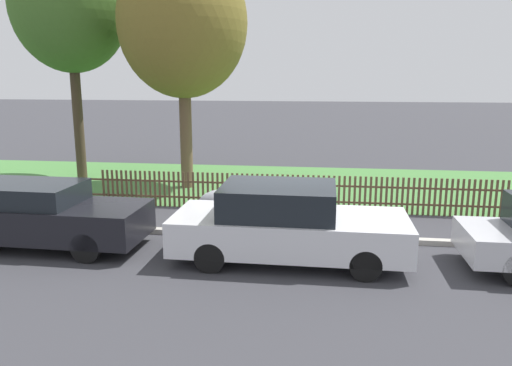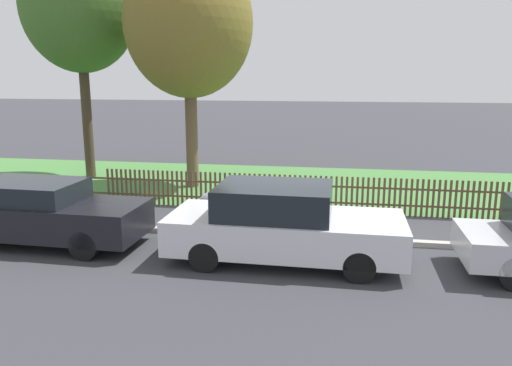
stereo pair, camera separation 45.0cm
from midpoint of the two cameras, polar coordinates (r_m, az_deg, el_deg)
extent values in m
plane|color=#38383D|center=(11.24, 4.74, -6.58)|extent=(120.00, 120.00, 0.00)
cube|color=#B2ADA3|center=(11.32, 4.79, -6.13)|extent=(42.96, 0.20, 0.12)
cube|color=#477F3D|center=(16.80, 6.47, -0.25)|extent=(42.96, 6.59, 0.01)
cube|color=brown|center=(13.56, 5.69, -2.07)|extent=(42.96, 0.03, 0.05)
cube|color=brown|center=(13.45, 5.73, -0.25)|extent=(42.96, 0.03, 0.05)
cube|color=brown|center=(14.86, -15.69, -0.33)|extent=(0.06, 0.03, 1.00)
cube|color=brown|center=(14.80, -15.21, -0.35)|extent=(0.06, 0.03, 1.00)
cube|color=brown|center=(14.74, -14.72, -0.37)|extent=(0.06, 0.03, 1.00)
cube|color=brown|center=(14.69, -14.23, -0.39)|extent=(0.06, 0.03, 1.00)
cube|color=brown|center=(14.63, -13.74, -0.41)|extent=(0.06, 0.03, 1.00)
cube|color=brown|center=(14.58, -13.24, -0.43)|extent=(0.06, 0.03, 1.00)
cube|color=brown|center=(14.52, -12.74, -0.45)|extent=(0.06, 0.03, 1.00)
cube|color=brown|center=(14.47, -12.24, -0.47)|extent=(0.06, 0.03, 1.00)
cube|color=brown|center=(14.42, -11.73, -0.49)|extent=(0.06, 0.03, 1.00)
cube|color=brown|center=(14.37, -11.22, -0.51)|extent=(0.06, 0.03, 1.00)
cube|color=brown|center=(14.33, -10.71, -0.53)|extent=(0.06, 0.03, 1.00)
cube|color=brown|center=(14.28, -10.19, -0.56)|extent=(0.06, 0.03, 1.00)
cube|color=brown|center=(14.23, -9.67, -0.58)|extent=(0.06, 0.03, 1.00)
cube|color=brown|center=(14.19, -9.14, -0.60)|extent=(0.06, 0.03, 1.00)
cube|color=brown|center=(14.15, -8.61, -0.62)|extent=(0.06, 0.03, 1.00)
cube|color=brown|center=(14.10, -8.08, -0.64)|extent=(0.06, 0.03, 1.00)
cube|color=brown|center=(14.06, -7.55, -0.66)|extent=(0.06, 0.03, 1.00)
cube|color=brown|center=(14.02, -7.01, -0.69)|extent=(0.06, 0.03, 1.00)
cube|color=brown|center=(13.99, -6.47, -0.71)|extent=(0.06, 0.03, 1.00)
cube|color=brown|center=(13.95, -5.93, -0.73)|extent=(0.06, 0.03, 1.00)
cube|color=brown|center=(13.91, -5.38, -0.75)|extent=(0.06, 0.03, 1.00)
cube|color=brown|center=(13.88, -4.83, -0.78)|extent=(0.06, 0.03, 1.00)
cube|color=brown|center=(13.85, -4.28, -0.80)|extent=(0.06, 0.03, 1.00)
cube|color=brown|center=(13.81, -3.73, -0.82)|extent=(0.06, 0.03, 1.00)
cube|color=brown|center=(13.78, -3.17, -0.84)|extent=(0.06, 0.03, 1.00)
cube|color=brown|center=(13.75, -2.61, -0.86)|extent=(0.06, 0.03, 1.00)
cube|color=brown|center=(13.73, -2.05, -0.89)|extent=(0.06, 0.03, 1.00)
cube|color=brown|center=(13.70, -1.49, -0.91)|extent=(0.06, 0.03, 1.00)
cube|color=brown|center=(13.67, -0.92, -0.93)|extent=(0.06, 0.03, 1.00)
cube|color=brown|center=(13.65, -0.36, -0.95)|extent=(0.06, 0.03, 1.00)
cube|color=brown|center=(13.63, 0.21, -0.98)|extent=(0.06, 0.03, 1.00)
cube|color=brown|center=(13.61, 0.79, -1.00)|extent=(0.06, 0.03, 1.00)
cube|color=brown|center=(13.59, 1.36, -1.02)|extent=(0.06, 0.03, 1.00)
cube|color=brown|center=(13.57, 1.93, -1.04)|extent=(0.06, 0.03, 1.00)
cube|color=brown|center=(13.55, 2.51, -1.06)|extent=(0.06, 0.03, 1.00)
cube|color=brown|center=(13.53, 3.09, -1.09)|extent=(0.06, 0.03, 1.00)
cube|color=brown|center=(13.52, 3.67, -1.11)|extent=(0.06, 0.03, 1.00)
cube|color=brown|center=(13.51, 4.25, -1.13)|extent=(0.06, 0.03, 1.00)
cube|color=brown|center=(13.49, 4.83, -1.15)|extent=(0.06, 0.03, 1.00)
cube|color=brown|center=(13.48, 5.41, -1.17)|extent=(0.06, 0.03, 1.00)
cube|color=brown|center=(13.48, 5.99, -1.19)|extent=(0.06, 0.03, 1.00)
cube|color=brown|center=(13.47, 6.58, -1.22)|extent=(0.06, 0.03, 1.00)
cube|color=brown|center=(13.46, 7.16, -1.24)|extent=(0.06, 0.03, 1.00)
cube|color=brown|center=(13.46, 7.75, -1.26)|extent=(0.06, 0.03, 1.00)
cube|color=brown|center=(13.45, 8.33, -1.28)|extent=(0.06, 0.03, 1.00)
cube|color=brown|center=(13.45, 8.92, -1.30)|extent=(0.06, 0.03, 1.00)
cube|color=brown|center=(13.45, 9.50, -1.32)|extent=(0.06, 0.03, 1.00)
cube|color=brown|center=(13.45, 10.09, -1.34)|extent=(0.06, 0.03, 1.00)
cube|color=brown|center=(13.46, 10.67, -1.36)|extent=(0.06, 0.03, 1.00)
cube|color=brown|center=(13.46, 11.26, -1.38)|extent=(0.06, 0.03, 1.00)
cube|color=brown|center=(13.46, 11.84, -1.40)|extent=(0.06, 0.03, 1.00)
cube|color=brown|center=(13.47, 12.43, -1.42)|extent=(0.06, 0.03, 1.00)
cube|color=brown|center=(13.48, 13.01, -1.44)|extent=(0.06, 0.03, 1.00)
cube|color=brown|center=(13.49, 13.60, -1.46)|extent=(0.06, 0.03, 1.00)
cube|color=brown|center=(13.50, 14.18, -1.48)|extent=(0.06, 0.03, 1.00)
cube|color=brown|center=(13.51, 14.76, -1.50)|extent=(0.06, 0.03, 1.00)
cube|color=brown|center=(13.52, 15.34, -1.52)|extent=(0.06, 0.03, 1.00)
cube|color=brown|center=(13.54, 15.92, -1.54)|extent=(0.06, 0.03, 1.00)
cube|color=brown|center=(13.56, 16.50, -1.56)|extent=(0.06, 0.03, 1.00)
cube|color=brown|center=(13.57, 17.07, -1.58)|extent=(0.06, 0.03, 1.00)
cube|color=brown|center=(13.59, 17.65, -1.60)|extent=(0.06, 0.03, 1.00)
cube|color=brown|center=(13.61, 18.22, -1.62)|extent=(0.06, 0.03, 1.00)
cube|color=brown|center=(13.63, 18.79, -1.63)|extent=(0.06, 0.03, 1.00)
cube|color=brown|center=(13.66, 19.36, -1.65)|extent=(0.06, 0.03, 1.00)
cube|color=brown|center=(13.68, 19.93, -1.67)|extent=(0.06, 0.03, 1.00)
cube|color=brown|center=(13.71, 20.49, -1.69)|extent=(0.06, 0.03, 1.00)
cube|color=brown|center=(13.74, 21.05, -1.70)|extent=(0.06, 0.03, 1.00)
cube|color=brown|center=(13.76, 21.62, -1.72)|extent=(0.06, 0.03, 1.00)
cube|color=brown|center=(13.79, 22.17, -1.74)|extent=(0.06, 0.03, 1.00)
cube|color=brown|center=(13.82, 22.73, -1.75)|extent=(0.06, 0.03, 1.00)
cube|color=brown|center=(13.86, 23.28, -1.77)|extent=(0.06, 0.03, 1.00)
cube|color=brown|center=(13.89, 23.83, -1.79)|extent=(0.06, 0.03, 1.00)
cube|color=brown|center=(13.93, 24.38, -1.80)|extent=(0.06, 0.03, 1.00)
cube|color=brown|center=(13.96, 24.93, -1.82)|extent=(0.06, 0.03, 1.00)
cube|color=brown|center=(14.00, 25.47, -1.83)|extent=(0.06, 0.03, 1.00)
cube|color=brown|center=(14.04, 26.01, -1.85)|extent=(0.06, 0.03, 1.00)
cube|color=brown|center=(14.08, 26.55, -1.86)|extent=(0.06, 0.03, 1.00)
cube|color=brown|center=(14.12, 27.08, -1.88)|extent=(0.06, 0.03, 1.00)
cube|color=brown|center=(14.16, 27.61, -1.89)|extent=(0.06, 0.03, 1.00)
cube|color=black|center=(11.72, -22.41, -3.61)|extent=(4.62, 1.76, 0.70)
cube|color=black|center=(11.71, -23.57, -0.86)|extent=(2.24, 1.53, 0.43)
cylinder|color=black|center=(11.74, -14.44, -4.57)|extent=(0.60, 0.15, 0.60)
cylinder|color=black|center=(10.47, -17.96, -6.86)|extent=(0.60, 0.15, 0.60)
cylinder|color=black|center=(13.19, -25.70, -3.57)|extent=(0.60, 0.15, 0.60)
cube|color=silver|center=(9.90, 4.70, -5.62)|extent=(4.61, 1.92, 0.68)
cube|color=black|center=(9.75, 3.42, -1.97)|extent=(2.22, 1.71, 0.60)
cylinder|color=black|center=(10.79, 12.71, -6.03)|extent=(0.58, 0.15, 0.58)
cylinder|color=black|center=(9.17, 13.12, -9.39)|extent=(0.58, 0.15, 0.58)
cylinder|color=black|center=(11.02, -2.29, -5.34)|extent=(0.58, 0.15, 0.58)
cylinder|color=black|center=(9.44, -4.58, -8.46)|extent=(0.58, 0.15, 0.58)
cylinder|color=black|center=(11.16, 26.51, -6.29)|extent=(0.64, 0.14, 0.64)
cylinder|color=black|center=(11.87, 1.23, -3.99)|extent=(0.60, 0.10, 0.60)
cylinder|color=black|center=(12.11, -4.56, -3.69)|extent=(0.60, 0.10, 0.60)
ellipsoid|color=#9EA0A8|center=(11.89, -1.71, -2.38)|extent=(1.63, 0.59, 0.75)
ellipsoid|color=#9EA0A8|center=(11.77, 0.12, -1.51)|extent=(0.38, 0.73, 0.35)
cylinder|color=#473828|center=(18.70, -18.14, 7.72)|extent=(0.34, 0.34, 4.67)
ellipsoid|color=#426B28|center=(18.80, -18.89, 18.58)|extent=(3.86, 3.86, 4.43)
cylinder|color=brown|center=(16.32, -6.59, 6.35)|extent=(0.39, 0.39, 3.93)
ellipsoid|color=olive|center=(16.31, -6.88, 17.70)|extent=(4.00, 4.00, 4.60)
camera|label=1|loc=(0.23, -88.91, 0.24)|focal=35.00mm
camera|label=2|loc=(0.23, 91.09, -0.24)|focal=35.00mm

